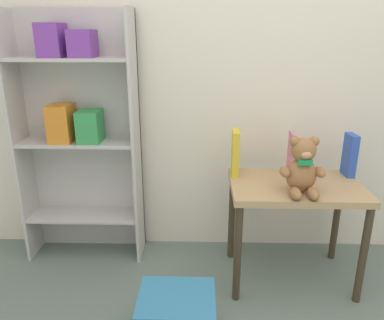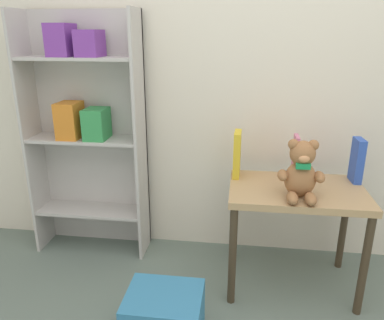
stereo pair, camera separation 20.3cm
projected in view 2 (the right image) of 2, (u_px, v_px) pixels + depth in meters
The scene contains 8 objects.
wall_back at pixel (262, 52), 2.13m from camera, with size 4.80×0.06×2.50m.
bookshelf_side at pixel (86, 124), 2.27m from camera, with size 0.70×0.24×1.48m.
display_table at pixel (296, 203), 1.98m from camera, with size 0.70×0.46×0.59m.
teddy_bear at pixel (301, 172), 1.80m from camera, with size 0.22×0.20×0.29m.
book_standing_yellow at pixel (237, 154), 2.08m from camera, with size 0.04×0.14×0.26m, color gold.
book_standing_pink at pixel (295, 157), 2.06m from camera, with size 0.02×0.12×0.24m, color #D17093.
book_standing_blue at pixel (357, 160), 2.00m from camera, with size 0.04×0.11×0.24m, color #2D51B7.
storage_bin at pixel (164, 318), 1.70m from camera, with size 0.34×0.28×0.25m.
Camera 2 is at (-0.11, -0.73, 1.35)m, focal length 35.00 mm.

